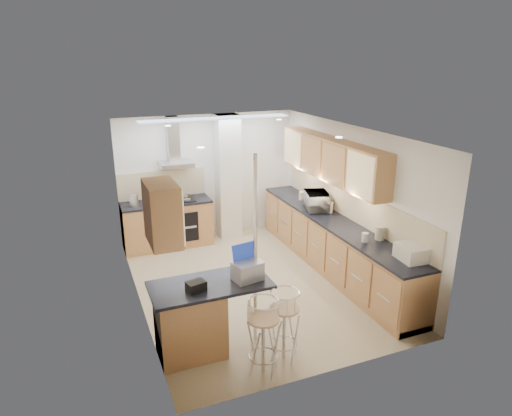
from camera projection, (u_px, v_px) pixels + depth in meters
name	position (u px, v px, depth m)	size (l,w,h in m)	color
ground	(252.00, 284.00, 7.53)	(4.80, 4.80, 0.00)	tan
room_shell	(262.00, 186.00, 7.49)	(3.64, 4.84, 2.51)	white
right_counter	(332.00, 244.00, 7.92)	(0.63, 4.40, 0.92)	#AC8145
back_counter	(167.00, 224.00, 8.89)	(1.70, 0.63, 0.92)	#AC8145
peninsula	(211.00, 317.00, 5.71)	(1.47, 0.72, 0.94)	#AC8145
microwave	(317.00, 201.00, 8.25)	(0.57, 0.39, 0.32)	silver
laptop	(247.00, 271.00, 5.62)	(0.34, 0.26, 0.24)	#95979C
bag	(196.00, 286.00, 5.37)	(0.22, 0.16, 0.12)	black
bar_stool_near	(263.00, 337.00, 5.29)	(0.39, 0.39, 0.96)	tan
bar_stool_end	(284.00, 325.00, 5.54)	(0.38, 0.38, 0.93)	tan
jar_a	(329.00, 207.00, 8.10)	(0.12, 0.12, 0.19)	silver
jar_b	(302.00, 196.00, 8.84)	(0.11, 0.11, 0.15)	silver
jar_c	(380.00, 233.00, 6.90)	(0.14, 0.14, 0.21)	#BDB797
jar_d	(365.00, 237.00, 6.83)	(0.10, 0.10, 0.14)	silver
bread_bin	(411.00, 253.00, 6.22)	(0.32, 0.40, 0.21)	silver
kettle	(134.00, 200.00, 8.44)	(0.16, 0.16, 0.22)	silver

